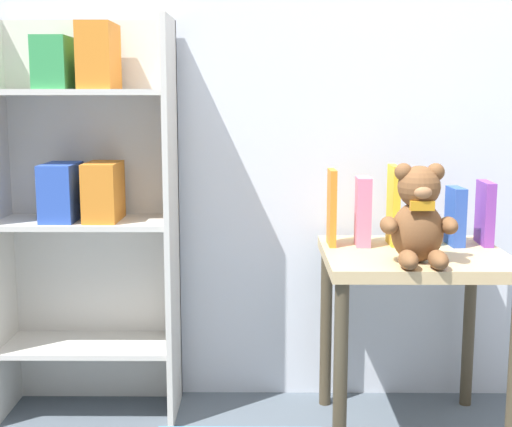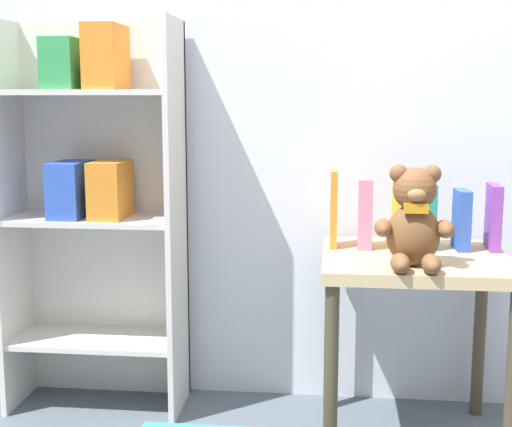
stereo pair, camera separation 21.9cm
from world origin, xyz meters
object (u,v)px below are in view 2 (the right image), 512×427
object	(u,v)px
book_standing_blue	(462,220)
book_standing_purple	(493,217)
bookshelf_side	(95,191)
book_standing_orange	(334,209)
book_standing_pink	(365,213)
book_standing_yellow	(397,207)
display_table	(414,286)
teddy_bear	(414,221)
book_standing_teal	(429,216)

from	to	relation	value
book_standing_blue	book_standing_purple	size ratio (longest dim) A/B	0.92
bookshelf_side	book_standing_orange	world-z (taller)	bookshelf_side
book_standing_pink	book_standing_yellow	xyz separation A→B (m)	(0.10, 0.02, 0.02)
bookshelf_side	display_table	bearing A→B (deg)	-10.46
teddy_bear	book_standing_yellow	bearing A→B (deg)	95.36
book_standing_teal	book_standing_blue	distance (m)	0.10
book_standing_teal	book_standing_blue	xyz separation A→B (m)	(0.10, -0.01, -0.01)
book_standing_orange	bookshelf_side	bearing A→B (deg)	172.60
display_table	book_standing_pink	distance (m)	0.27
book_standing_yellow	book_standing_blue	world-z (taller)	book_standing_yellow
book_standing_pink	book_standing_blue	xyz separation A→B (m)	(0.29, 0.01, -0.02)
bookshelf_side	book_standing_purple	size ratio (longest dim) A/B	6.49
bookshelf_side	display_table	distance (m)	1.09
book_standing_pink	book_standing_teal	bearing A→B (deg)	8.61
book_standing_yellow	book_standing_teal	size ratio (longest dim) A/B	1.25
display_table	book_standing_pink	size ratio (longest dim) A/B	2.72
bookshelf_side	book_standing_pink	bearing A→B (deg)	-6.37
display_table	book_standing_yellow	bearing A→B (deg)	114.30
book_standing_orange	book_standing_teal	xyz separation A→B (m)	(0.29, 0.01, -0.02)
book_standing_orange	book_standing_pink	xyz separation A→B (m)	(0.10, -0.01, -0.01)
book_standing_pink	book_standing_yellow	distance (m)	0.10
teddy_bear	book_standing_teal	size ratio (longest dim) A/B	1.40
book_standing_blue	teddy_bear	bearing A→B (deg)	-126.95
display_table	teddy_bear	size ratio (longest dim) A/B	2.09
teddy_bear	book_standing_yellow	world-z (taller)	teddy_bear
book_standing_teal	book_standing_blue	world-z (taller)	book_standing_teal
bookshelf_side	display_table	xyz separation A→B (m)	(1.04, -0.19, -0.25)
display_table	book_standing_blue	size ratio (longest dim) A/B	3.21
book_standing_yellow	display_table	bearing A→B (deg)	-66.46
bookshelf_side	book_standing_orange	bearing A→B (deg)	-6.67
book_standing_yellow	book_standing_teal	world-z (taller)	book_standing_yellow
book_standing_orange	display_table	bearing A→B (deg)	-22.79
teddy_bear	book_standing_blue	xyz separation A→B (m)	(0.17, 0.25, -0.04)
book_standing_blue	book_standing_orange	bearing A→B (deg)	177.78
teddy_bear	book_standing_orange	distance (m)	0.33
display_table	book_standing_orange	size ratio (longest dim) A/B	2.46
teddy_bear	book_standing_orange	size ratio (longest dim) A/B	1.17
book_standing_blue	book_standing_purple	distance (m)	0.10
book_standing_purple	book_standing_pink	bearing A→B (deg)	-174.16
book_standing_orange	book_standing_blue	xyz separation A→B (m)	(0.39, 0.00, -0.03)
display_table	book_standing_orange	distance (m)	0.34
display_table	book_standing_yellow	size ratio (longest dim) A/B	2.34
book_standing_orange	book_standing_blue	world-z (taller)	book_standing_orange
display_table	book_standing_pink	bearing A→B (deg)	147.79
book_standing_pink	book_standing_teal	distance (m)	0.20
bookshelf_side	book_standing_teal	size ratio (longest dim) A/B	6.46
book_standing_pink	book_standing_yellow	bearing A→B (deg)	11.54
book_standing_pink	book_standing_purple	world-z (taller)	book_standing_pink
book_standing_teal	book_standing_purple	size ratio (longest dim) A/B	1.00
teddy_bear	book_standing_purple	xyz separation A→B (m)	(0.27, 0.26, -0.03)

